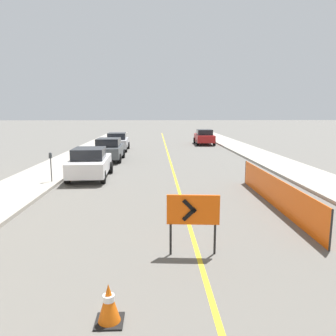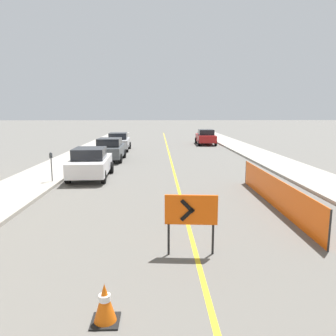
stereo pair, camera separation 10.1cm
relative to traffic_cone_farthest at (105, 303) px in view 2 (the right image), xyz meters
name	(u,v)px [view 2 (the right image)]	position (x,y,z in m)	size (l,w,h in m)	color
lane_stripe	(171,161)	(1.78, 17.83, -0.33)	(0.12, 62.85, 0.01)	gold
sidewalk_left	(70,160)	(-5.26, 17.83, -0.26)	(2.87, 62.85, 0.14)	#9E998E
sidewalk_right	(270,160)	(8.81, 17.83, -0.26)	(2.87, 62.85, 0.14)	#9E998E
traffic_cone_farthest	(105,303)	(0.00, 0.00, 0.00)	(0.46, 0.46, 0.67)	black
arrow_barricade_primary	(191,212)	(1.65, 2.54, 0.72)	(1.25, 0.16, 1.47)	#EF560C
safety_mesh_fence	(274,192)	(5.08, 6.54, 0.20)	(0.11, 7.97, 1.07)	#EF560C
parked_car_curb_near	(91,163)	(-2.62, 11.94, 0.47)	(2.00, 4.38, 1.59)	silver
parked_car_curb_mid	(110,149)	(-2.53, 18.25, 0.47)	(1.93, 4.31, 1.59)	#474C51
parked_car_curb_far	(119,142)	(-2.65, 24.40, 0.47)	(1.95, 4.36, 1.59)	#B7B7BC
parked_car_opposite_side	(206,137)	(5.91, 29.63, 0.47)	(1.95, 4.35, 1.59)	maroon
parking_meter_near_curb	(51,161)	(-4.18, 10.54, 0.78)	(0.12, 0.11, 1.39)	#4C4C51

